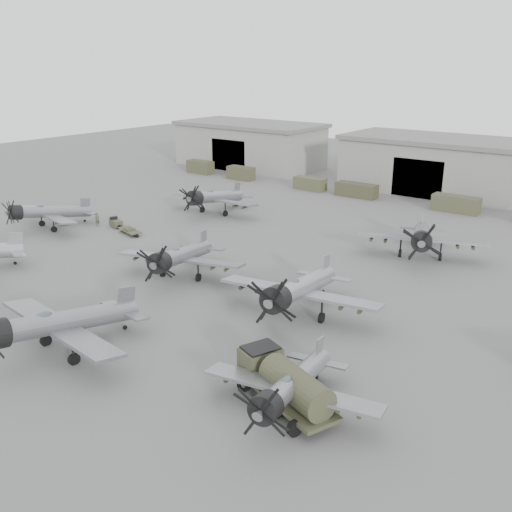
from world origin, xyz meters
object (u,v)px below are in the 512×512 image
at_px(aircraft_mid_0, 45,212).
at_px(tug_trailer, 121,226).
at_px(aircraft_near_1, 54,324).
at_px(aircraft_far_1, 422,237).
at_px(aircraft_near_2, 290,387).
at_px(aircraft_mid_1, 179,257).
at_px(fuel_tanker, 285,381).
at_px(ground_crew, 97,219).
at_px(aircraft_far_0, 213,197).
at_px(aircraft_mid_2, 298,290).

distance_m(aircraft_mid_0, tug_trailer, 9.68).
relative_size(aircraft_near_1, aircraft_far_1, 1.00).
relative_size(aircraft_near_2, aircraft_mid_1, 0.88).
bearing_deg(fuel_tanker, tug_trailer, 173.96).
height_order(aircraft_near_2, ground_crew, aircraft_near_2).
xyz_separation_m(aircraft_mid_0, ground_crew, (4.06, 4.77, -1.30)).
bearing_deg(aircraft_far_1, ground_crew, 177.86).
distance_m(aircraft_far_0, aircraft_far_1, 30.34).
height_order(aircraft_near_2, tug_trailer, aircraft_near_2).
bearing_deg(aircraft_far_1, aircraft_mid_1, -150.16).
bearing_deg(tug_trailer, aircraft_near_1, -33.70).
bearing_deg(aircraft_far_1, aircraft_mid_0, -178.09).
height_order(fuel_tanker, tug_trailer, fuel_tanker).
xyz_separation_m(fuel_tanker, tug_trailer, (-38.57, 19.74, -1.22)).
bearing_deg(aircraft_mid_2, aircraft_far_0, 133.43).
bearing_deg(aircraft_near_1, aircraft_mid_1, 108.96).
height_order(aircraft_mid_2, ground_crew, aircraft_mid_2).
relative_size(aircraft_far_0, tug_trailer, 1.99).
distance_m(aircraft_near_2, aircraft_far_0, 48.45).
xyz_separation_m(aircraft_mid_0, fuel_tanker, (46.33, -14.23, -0.50)).
bearing_deg(aircraft_mid_0, aircraft_near_1, -22.22).
distance_m(aircraft_mid_0, ground_crew, 6.39).
bearing_deg(aircraft_far_1, aircraft_far_0, 157.96).
bearing_deg(tug_trailer, fuel_tanker, -12.42).
distance_m(aircraft_far_1, tug_trailer, 36.73).
xyz_separation_m(aircraft_near_2, tug_trailer, (-39.44, 20.57, -1.55)).
bearing_deg(tug_trailer, aircraft_mid_0, -129.90).
relative_size(aircraft_near_2, fuel_tanker, 1.39).
distance_m(aircraft_mid_1, ground_crew, 23.00).
relative_size(aircraft_near_1, ground_crew, 7.52).
bearing_deg(aircraft_near_2, ground_crew, 144.58).
distance_m(aircraft_far_1, fuel_tanker, 32.02).
relative_size(aircraft_mid_0, fuel_tanker, 1.50).
xyz_separation_m(aircraft_near_2, aircraft_mid_2, (-7.25, 12.03, 0.50)).
height_order(aircraft_mid_0, ground_crew, aircraft_mid_0).
relative_size(aircraft_mid_0, aircraft_mid_2, 0.87).
bearing_deg(aircraft_far_0, fuel_tanker, -48.05).
height_order(aircraft_far_1, ground_crew, aircraft_far_1).
bearing_deg(aircraft_near_1, aircraft_far_0, 121.58).
height_order(aircraft_near_2, aircraft_mid_1, aircraft_mid_1).
relative_size(aircraft_mid_0, ground_crew, 6.71).
bearing_deg(aircraft_mid_2, aircraft_near_1, -132.59).
bearing_deg(aircraft_mid_0, aircraft_mid_2, 6.14).
height_order(aircraft_near_1, aircraft_mid_2, aircraft_mid_2).
xyz_separation_m(aircraft_mid_1, fuel_tanker, (20.49, -11.75, -0.63)).
height_order(aircraft_far_0, ground_crew, aircraft_far_0).
bearing_deg(aircraft_mid_1, aircraft_mid_0, 156.83).
distance_m(aircraft_far_0, tug_trailer, 13.65).
xyz_separation_m(aircraft_far_0, aircraft_far_1, (30.33, -0.78, 0.12)).
height_order(aircraft_mid_0, aircraft_mid_2, aircraft_mid_2).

